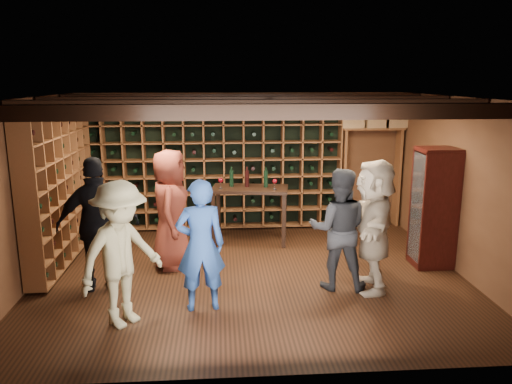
{
  "coord_description": "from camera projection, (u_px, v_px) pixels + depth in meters",
  "views": [
    {
      "loc": [
        -0.42,
        -6.69,
        2.75
      ],
      "look_at": [
        0.09,
        0.2,
        1.17
      ],
      "focal_mm": 35.0,
      "sensor_mm": 36.0,
      "label": 1
    }
  ],
  "objects": [
    {
      "name": "wine_rack_left",
      "position": [
        60.0,
        187.0,
        7.5
      ],
      "size": [
        0.3,
        2.65,
        2.2
      ],
      "color": "brown",
      "rests_on": "ground"
    },
    {
      "name": "guest_red_floral",
      "position": [
        170.0,
        209.0,
        7.28
      ],
      "size": [
        0.59,
        0.88,
        1.76
      ],
      "primitive_type": "imported",
      "rotation": [
        0.0,
        0.0,
        1.53
      ],
      "color": "maroon",
      "rests_on": "ground"
    },
    {
      "name": "guest_beige",
      "position": [
        374.0,
        225.0,
        6.52
      ],
      "size": [
        0.76,
        1.69,
        1.75
      ],
      "primitive_type": "imported",
      "rotation": [
        0.0,
        0.0,
        4.56
      ],
      "color": "tan",
      "rests_on": "ground"
    },
    {
      "name": "man_blue_shirt",
      "position": [
        201.0,
        245.0,
        5.94
      ],
      "size": [
        0.63,
        0.46,
        1.62
      ],
      "primitive_type": "imported",
      "rotation": [
        0.0,
        0.0,
        3.27
      ],
      "color": "navy",
      "rests_on": "ground"
    },
    {
      "name": "crate_shelf",
      "position": [
        372.0,
        144.0,
        9.23
      ],
      "size": [
        1.2,
        0.32,
        2.07
      ],
      "color": "brown",
      "rests_on": "ground"
    },
    {
      "name": "guest_woman_black",
      "position": [
        98.0,
        224.0,
        6.51
      ],
      "size": [
        1.12,
        0.67,
        1.78
      ],
      "primitive_type": "imported",
      "rotation": [
        0.0,
        0.0,
        3.38
      ],
      "color": "black",
      "rests_on": "ground"
    },
    {
      "name": "man_grey_suit",
      "position": [
        338.0,
        229.0,
        6.56
      ],
      "size": [
        0.9,
        0.76,
        1.63
      ],
      "primitive_type": "imported",
      "rotation": [
        0.0,
        0.0,
        2.94
      ],
      "color": "black",
      "rests_on": "ground"
    },
    {
      "name": "display_cabinet",
      "position": [
        433.0,
        210.0,
        7.35
      ],
      "size": [
        0.55,
        0.5,
        1.75
      ],
      "color": "#350C0A",
      "rests_on": "ground"
    },
    {
      "name": "wine_rack_back",
      "position": [
        214.0,
        168.0,
        9.12
      ],
      "size": [
        4.65,
        0.3,
        2.2
      ],
      "color": "brown",
      "rests_on": "ground"
    },
    {
      "name": "room_shell",
      "position": [
        250.0,
        104.0,
        6.66
      ],
      "size": [
        6.0,
        6.0,
        6.0
      ],
      "color": "brown",
      "rests_on": "ground"
    },
    {
      "name": "tasting_table",
      "position": [
        250.0,
        194.0,
        8.41
      ],
      "size": [
        1.35,
        0.82,
        1.24
      ],
      "rotation": [
        0.0,
        0.0,
        -0.15
      ],
      "color": "black",
      "rests_on": "ground"
    },
    {
      "name": "ground",
      "position": [
        251.0,
        275.0,
        7.15
      ],
      "size": [
        6.0,
        6.0,
        0.0
      ],
      "primitive_type": "plane",
      "color": "black",
      "rests_on": "ground"
    },
    {
      "name": "guest_khaki",
      "position": [
        121.0,
        254.0,
        5.56
      ],
      "size": [
        1.18,
        1.22,
        1.67
      ],
      "primitive_type": "imported",
      "rotation": [
        0.0,
        0.0,
        0.84
      ],
      "color": "#9B926B",
      "rests_on": "ground"
    }
  ]
}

